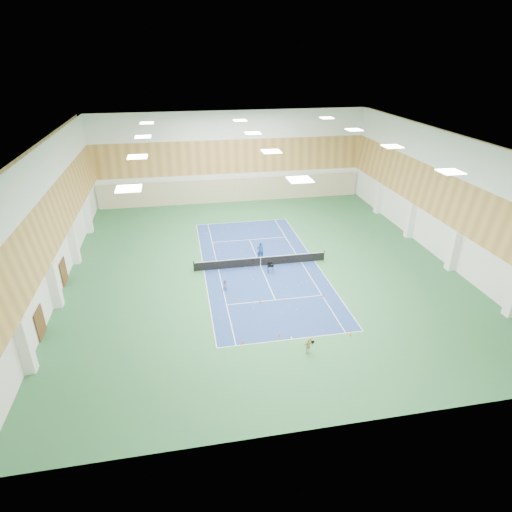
{
  "coord_description": "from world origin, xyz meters",
  "views": [
    {
      "loc": [
        -7.22,
        -36.24,
        19.03
      ],
      "look_at": [
        -0.79,
        -1.81,
        2.0
      ],
      "focal_mm": 30.0,
      "sensor_mm": 36.0,
      "label": 1
    }
  ],
  "objects_px": {
    "ball_cart": "(270,268)",
    "child_apron": "(308,346)",
    "tennis_net": "(261,261)",
    "coach": "(260,251)",
    "child_court": "(225,285)"
  },
  "relations": [
    {
      "from": "coach",
      "to": "ball_cart",
      "type": "xyz_separation_m",
      "value": [
        0.39,
        -2.91,
        -0.47
      ]
    },
    {
      "from": "tennis_net",
      "to": "coach",
      "type": "bearing_deg",
      "value": 79.9
    },
    {
      "from": "child_court",
      "to": "child_apron",
      "type": "xyz_separation_m",
      "value": [
        4.59,
        -9.5,
        0.05
      ]
    },
    {
      "from": "child_apron",
      "to": "ball_cart",
      "type": "bearing_deg",
      "value": 85.9
    },
    {
      "from": "coach",
      "to": "child_court",
      "type": "xyz_separation_m",
      "value": [
        -4.18,
        -5.51,
        -0.41
      ]
    },
    {
      "from": "coach",
      "to": "child_court",
      "type": "distance_m",
      "value": 6.93
    },
    {
      "from": "coach",
      "to": "child_apron",
      "type": "height_order",
      "value": "coach"
    },
    {
      "from": "tennis_net",
      "to": "child_court",
      "type": "xyz_separation_m",
      "value": [
        -3.93,
        -4.07,
        -0.01
      ]
    },
    {
      "from": "tennis_net",
      "to": "ball_cart",
      "type": "xyz_separation_m",
      "value": [
        0.65,
        -1.47,
        -0.07
      ]
    },
    {
      "from": "coach",
      "to": "ball_cart",
      "type": "height_order",
      "value": "coach"
    },
    {
      "from": "tennis_net",
      "to": "coach",
      "type": "xyz_separation_m",
      "value": [
        0.26,
        1.45,
        0.4
      ]
    },
    {
      "from": "ball_cart",
      "to": "child_apron",
      "type": "bearing_deg",
      "value": -87.56
    },
    {
      "from": "tennis_net",
      "to": "child_apron",
      "type": "bearing_deg",
      "value": -87.18
    },
    {
      "from": "coach",
      "to": "child_court",
      "type": "height_order",
      "value": "coach"
    },
    {
      "from": "tennis_net",
      "to": "child_apron",
      "type": "height_order",
      "value": "child_apron"
    }
  ]
}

